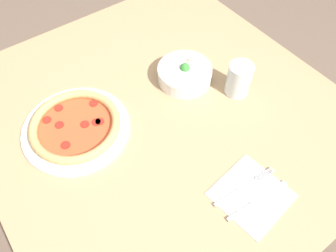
% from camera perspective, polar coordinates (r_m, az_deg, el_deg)
% --- Properties ---
extents(ground_plane, '(8.00, 8.00, 0.00)m').
position_cam_1_polar(ground_plane, '(1.64, -0.67, -13.18)').
color(ground_plane, brown).
extents(dining_table, '(1.13, 1.05, 0.72)m').
position_cam_1_polar(dining_table, '(1.09, -0.98, -0.33)').
color(dining_table, tan).
rests_on(dining_table, ground_plane).
extents(pizza, '(0.32, 0.32, 0.04)m').
position_cam_1_polar(pizza, '(1.00, -15.80, -0.07)').
color(pizza, white).
rests_on(pizza, dining_table).
extents(bowl, '(0.18, 0.18, 0.07)m').
position_cam_1_polar(bowl, '(1.08, 2.91, 9.21)').
color(bowl, white).
rests_on(bowl, dining_table).
extents(napkin, '(0.19, 0.19, 0.00)m').
position_cam_1_polar(napkin, '(0.89, 14.32, -11.54)').
color(napkin, white).
rests_on(napkin, dining_table).
extents(fork, '(0.03, 0.20, 0.00)m').
position_cam_1_polar(fork, '(0.89, 13.11, -10.34)').
color(fork, silver).
rests_on(fork, napkin).
extents(knife, '(0.03, 0.19, 0.01)m').
position_cam_1_polar(knife, '(0.88, 14.92, -12.71)').
color(knife, silver).
rests_on(knife, napkin).
extents(glass, '(0.08, 0.08, 0.11)m').
position_cam_1_polar(glass, '(1.05, 12.24, 7.96)').
color(glass, silver).
rests_on(glass, dining_table).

